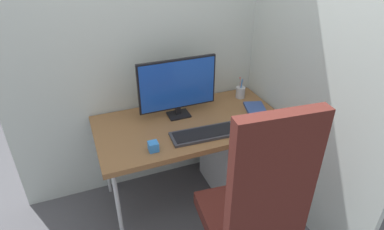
# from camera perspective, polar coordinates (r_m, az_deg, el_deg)

# --- Properties ---
(ground_plane) EXTENTS (8.00, 8.00, 0.00)m
(ground_plane) POSITION_cam_1_polar(r_m,az_deg,el_deg) (2.77, -0.28, -13.78)
(ground_plane) COLOR #4C4C51
(wall_back) EXTENTS (2.48, 0.04, 2.80)m
(wall_back) POSITION_cam_1_polar(r_m,az_deg,el_deg) (2.40, -3.84, 17.65)
(wall_back) COLOR #B7C1BC
(wall_back) RESTS_ON ground_plane
(wall_side_right) EXTENTS (0.04, 1.83, 2.80)m
(wall_side_right) POSITION_cam_1_polar(r_m,az_deg,el_deg) (2.26, 18.69, 15.43)
(wall_side_right) COLOR #B7C1BC
(wall_side_right) RESTS_ON ground_plane
(desk) EXTENTS (1.35, 0.70, 0.71)m
(desk) POSITION_cam_1_polar(r_m,az_deg,el_deg) (2.35, -0.32, -2.06)
(desk) COLOR brown
(desk) RESTS_ON ground_plane
(office_chair) EXTENTS (0.56, 0.58, 1.29)m
(office_chair) POSITION_cam_1_polar(r_m,az_deg,el_deg) (1.79, 11.19, -15.47)
(office_chair) COLOR black
(office_chair) RESTS_ON ground_plane
(filing_cabinet) EXTENTS (0.37, 0.56, 0.62)m
(filing_cabinet) POSITION_cam_1_polar(r_m,az_deg,el_deg) (2.67, 7.41, -7.17)
(filing_cabinet) COLOR #B2B5BA
(filing_cabinet) RESTS_ON ground_plane
(monitor) EXTENTS (0.57, 0.13, 0.44)m
(monitor) POSITION_cam_1_polar(r_m,az_deg,el_deg) (2.30, -2.57, 5.17)
(monitor) COLOR black
(monitor) RESTS_ON desk
(keyboard) EXTENTS (0.47, 0.19, 0.02)m
(keyboard) POSITION_cam_1_polar(r_m,az_deg,el_deg) (2.18, 2.22, -3.31)
(keyboard) COLOR #333338
(keyboard) RESTS_ON desk
(mouse) EXTENTS (0.07, 0.09, 0.03)m
(mouse) POSITION_cam_1_polar(r_m,az_deg,el_deg) (2.31, 10.76, -1.67)
(mouse) COLOR black
(mouse) RESTS_ON desk
(pen_holder) EXTENTS (0.07, 0.07, 0.18)m
(pen_holder) POSITION_cam_1_polar(r_m,az_deg,el_deg) (2.67, 8.53, 4.03)
(pen_holder) COLOR #B2B5BA
(pen_holder) RESTS_ON desk
(notebook) EXTENTS (0.19, 0.23, 0.02)m
(notebook) POSITION_cam_1_polar(r_m,az_deg,el_deg) (2.52, 11.11, 1.12)
(notebook) COLOR #334C8C
(notebook) RESTS_ON desk
(desk_clamp_accessory) EXTENTS (0.06, 0.06, 0.06)m
(desk_clamp_accessory) POSITION_cam_1_polar(r_m,az_deg,el_deg) (2.04, -6.83, -5.52)
(desk_clamp_accessory) COLOR #337FD8
(desk_clamp_accessory) RESTS_ON desk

